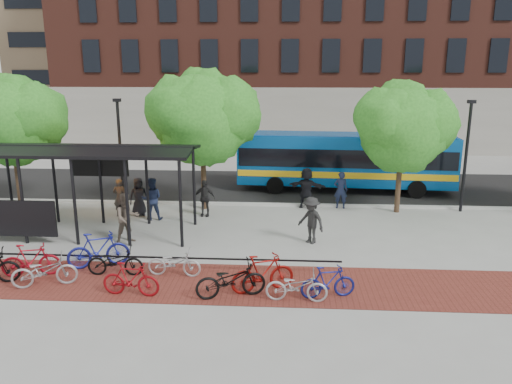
# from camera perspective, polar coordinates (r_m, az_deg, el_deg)

# --- Properties ---
(ground) EXTENTS (160.00, 160.00, 0.00)m
(ground) POSITION_cam_1_polar(r_m,az_deg,el_deg) (20.40, 0.95, -4.62)
(ground) COLOR #9E9E99
(ground) RESTS_ON ground
(asphalt_street) EXTENTS (160.00, 8.00, 0.01)m
(asphalt_street) POSITION_cam_1_polar(r_m,az_deg,el_deg) (28.08, 1.71, 0.66)
(asphalt_street) COLOR black
(asphalt_street) RESTS_ON ground
(curb) EXTENTS (160.00, 0.25, 0.12)m
(curb) POSITION_cam_1_polar(r_m,az_deg,el_deg) (24.20, 1.39, -1.43)
(curb) COLOR #B7B7B2
(curb) RESTS_ON ground
(brick_strip) EXTENTS (24.00, 3.00, 0.01)m
(brick_strip) POSITION_cam_1_polar(r_m,az_deg,el_deg) (15.99, -7.19, -10.22)
(brick_strip) COLOR maroon
(brick_strip) RESTS_ON ground
(bike_rack_rail) EXTENTS (12.00, 0.05, 0.95)m
(bike_rack_rail) POSITION_cam_1_polar(r_m,az_deg,el_deg) (17.07, -10.97, -8.76)
(bike_rack_rail) COLOR black
(bike_rack_rail) RESTS_ON ground
(building_brick) EXTENTS (55.00, 14.00, 20.00)m
(building_brick) POSITION_cam_1_polar(r_m,az_deg,el_deg) (46.32, 15.72, 17.95)
(building_brick) COLOR #5C2A20
(building_brick) RESTS_ON ground
(bus_shelter) EXTENTS (10.60, 3.07, 3.60)m
(bus_shelter) POSITION_cam_1_polar(r_m,az_deg,el_deg) (21.15, -21.71, 3.44)
(bus_shelter) COLOR black
(bus_shelter) RESTS_ON ground
(tree_a) EXTENTS (4.90, 4.00, 6.18)m
(tree_a) POSITION_cam_1_polar(r_m,az_deg,el_deg) (26.09, -26.01, 7.64)
(tree_a) COLOR #382619
(tree_a) RESTS_ON ground
(tree_b) EXTENTS (5.15, 4.20, 6.47)m
(tree_b) POSITION_cam_1_polar(r_m,az_deg,el_deg) (23.04, -5.93, 8.85)
(tree_b) COLOR #382619
(tree_b) RESTS_ON ground
(tree_c) EXTENTS (4.66, 3.80, 5.92)m
(tree_c) POSITION_cam_1_polar(r_m,az_deg,el_deg) (23.37, 16.61, 7.41)
(tree_c) COLOR #382619
(tree_c) RESTS_ON ground
(lamp_post_left) EXTENTS (0.35, 0.20, 5.12)m
(lamp_post_left) POSITION_cam_1_polar(r_m,az_deg,el_deg) (24.50, -15.26, 4.71)
(lamp_post_left) COLOR black
(lamp_post_left) RESTS_ON ground
(lamp_post_right) EXTENTS (0.35, 0.20, 5.12)m
(lamp_post_right) POSITION_cam_1_polar(r_m,az_deg,el_deg) (24.59, 22.90, 4.12)
(lamp_post_right) COLOR black
(lamp_post_right) RESTS_ON ground
(bus) EXTENTS (11.50, 3.24, 3.07)m
(bus) POSITION_cam_1_polar(r_m,az_deg,el_deg) (27.25, 10.11, 3.80)
(bus) COLOR #084B96
(bus) RESTS_ON ground
(bike_1) EXTENTS (1.89, 0.96, 1.09)m
(bike_1) POSITION_cam_1_polar(r_m,az_deg,el_deg) (17.65, -24.33, -7.12)
(bike_1) COLOR maroon
(bike_1) RESTS_ON ground
(bike_2) EXTENTS (2.04, 1.27, 1.01)m
(bike_2) POSITION_cam_1_polar(r_m,az_deg,el_deg) (16.73, -23.03, -8.29)
(bike_2) COLOR #9D9D9F
(bike_2) RESTS_ON ground
(bike_3) EXTENTS (2.10, 1.33, 1.22)m
(bike_3) POSITION_cam_1_polar(r_m,az_deg,el_deg) (17.60, -17.57, -6.32)
(bike_3) COLOR navy
(bike_3) RESTS_ON ground
(bike_4) EXTENTS (1.83, 0.70, 0.95)m
(bike_4) POSITION_cam_1_polar(r_m,az_deg,el_deg) (16.83, -15.79, -7.64)
(bike_4) COLOR black
(bike_4) RESTS_ON ground
(bike_5) EXTENTS (1.77, 0.63, 1.04)m
(bike_5) POSITION_cam_1_polar(r_m,az_deg,el_deg) (15.27, -14.13, -9.64)
(bike_5) COLOR maroon
(bike_5) RESTS_ON ground
(bike_6) EXTENTS (1.77, 0.70, 0.92)m
(bike_6) POSITION_cam_1_polar(r_m,az_deg,el_deg) (16.37, -9.33, -7.97)
(bike_6) COLOR #B1B0B3
(bike_6) RESTS_ON ground
(bike_8) EXTENTS (2.20, 1.31, 1.09)m
(bike_8) POSITION_cam_1_polar(r_m,az_deg,el_deg) (14.75, -2.91, -9.99)
(bike_8) COLOR black
(bike_8) RESTS_ON ground
(bike_9) EXTENTS (2.03, 1.25, 1.18)m
(bike_9) POSITION_cam_1_polar(r_m,az_deg,el_deg) (15.05, 0.78, -9.26)
(bike_9) COLOR maroon
(bike_9) RESTS_ON ground
(bike_10) EXTENTS (1.80, 0.68, 0.94)m
(bike_10) POSITION_cam_1_polar(r_m,az_deg,el_deg) (14.56, 4.66, -10.67)
(bike_10) COLOR #A7A7AA
(bike_10) RESTS_ON ground
(bike_11) EXTENTS (1.70, 0.81, 0.98)m
(bike_11) POSITION_cam_1_polar(r_m,az_deg,el_deg) (14.86, 8.23, -10.15)
(bike_11) COLOR navy
(bike_11) RESTS_ON ground
(pedestrian_0) EXTENTS (1.01, 0.88, 1.74)m
(pedestrian_0) POSITION_cam_1_polar(r_m,az_deg,el_deg) (23.08, -13.25, -0.51)
(pedestrian_0) COLOR black
(pedestrian_0) RESTS_ON ground
(pedestrian_1) EXTENTS (0.66, 0.45, 1.75)m
(pedestrian_1) POSITION_cam_1_polar(r_m,az_deg,el_deg) (23.08, -15.28, -0.62)
(pedestrian_1) COLOR #3A332F
(pedestrian_1) RESTS_ON ground
(pedestrian_2) EXTENTS (1.01, 0.85, 1.87)m
(pedestrian_2) POSITION_cam_1_polar(r_m,az_deg,el_deg) (22.29, -11.83, -0.78)
(pedestrian_2) COLOR #1B2440
(pedestrian_2) RESTS_ON ground
(pedestrian_4) EXTENTS (0.99, 0.46, 1.66)m
(pedestrian_4) POSITION_cam_1_polar(r_m,az_deg,el_deg) (22.47, -5.91, -0.69)
(pedestrian_4) COLOR black
(pedestrian_4) RESTS_ON ground
(pedestrian_5) EXTENTS (1.89, 1.06, 1.94)m
(pedestrian_5) POSITION_cam_1_polar(r_m,az_deg,el_deg) (23.73, 5.80, 0.46)
(pedestrian_5) COLOR black
(pedestrian_5) RESTS_ON ground
(pedestrian_7) EXTENTS (0.66, 0.44, 1.78)m
(pedestrian_7) POSITION_cam_1_polar(r_m,az_deg,el_deg) (23.92, 9.66, 0.23)
(pedestrian_7) COLOR #1A213D
(pedestrian_7) RESTS_ON ground
(pedestrian_8) EXTENTS (1.20, 1.16, 1.94)m
(pedestrian_8) POSITION_cam_1_polar(r_m,az_deg,el_deg) (19.60, -14.52, -2.90)
(pedestrian_8) COLOR brown
(pedestrian_8) RESTS_ON ground
(pedestrian_9) EXTENTS (1.32, 1.28, 1.81)m
(pedestrian_9) POSITION_cam_1_polar(r_m,az_deg,el_deg) (19.04, 6.31, -3.23)
(pedestrian_9) COLOR black
(pedestrian_9) RESTS_ON ground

